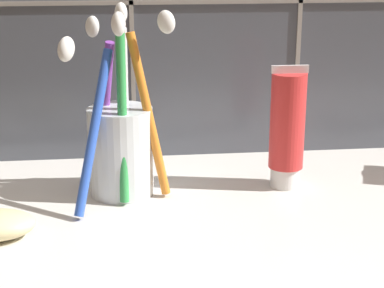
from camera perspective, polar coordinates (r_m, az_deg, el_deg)
The scene contains 3 objects.
sink_counter at distance 63.88cm, azimuth 11.26°, elevation -6.56°, with size 77.22×36.28×2.00cm, color silver.
toothbrush_cup at distance 64.63cm, azimuth -6.39°, elevation 0.29°, with size 11.31×13.53×18.99cm.
toothpaste_tube at distance 66.61cm, azimuth 8.46°, elevation 1.39°, with size 3.78×3.60×12.92cm.
Camera 1 is at (-18.47, -55.27, 27.15)cm, focal length 60.00 mm.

